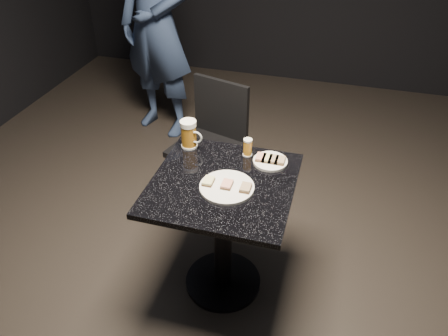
# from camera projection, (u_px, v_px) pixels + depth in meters

# --- Properties ---
(floor) EXTENTS (6.00, 6.00, 0.00)m
(floor) POSITION_uv_depth(u_px,v_px,m) (223.00, 282.00, 2.59)
(floor) COLOR black
(floor) RESTS_ON ground
(plate_large) EXTENTS (0.27, 0.27, 0.01)m
(plate_large) POSITION_uv_depth(u_px,v_px,m) (227.00, 187.00, 2.10)
(plate_large) COLOR white
(plate_large) RESTS_ON table
(plate_small) EXTENTS (0.18, 0.18, 0.01)m
(plate_small) POSITION_uv_depth(u_px,v_px,m) (270.00, 161.00, 2.28)
(plate_small) COLOR white
(plate_small) RESTS_ON table
(patron) EXTENTS (0.79, 0.63, 1.89)m
(patron) POSITION_uv_depth(u_px,v_px,m) (156.00, 25.00, 3.51)
(patron) COLOR navy
(patron) RESTS_ON floor
(table) EXTENTS (0.70, 0.70, 0.75)m
(table) POSITION_uv_depth(u_px,v_px,m) (223.00, 218.00, 2.29)
(table) COLOR black
(table) RESTS_ON floor
(beer_mug) EXTENTS (0.13, 0.09, 0.16)m
(beer_mug) POSITION_uv_depth(u_px,v_px,m) (189.00, 134.00, 2.36)
(beer_mug) COLOR white
(beer_mug) RESTS_ON table
(beer_tumbler) EXTENTS (0.05, 0.05, 0.10)m
(beer_tumbler) POSITION_uv_depth(u_px,v_px,m) (248.00, 147.00, 2.31)
(beer_tumbler) COLOR white
(beer_tumbler) RESTS_ON table
(chair) EXTENTS (0.51, 0.51, 0.88)m
(chair) POSITION_uv_depth(u_px,v_px,m) (212.00, 138.00, 2.95)
(chair) COLOR black
(chair) RESTS_ON floor
(canapes_on_plate_large) EXTENTS (0.24, 0.07, 0.02)m
(canapes_on_plate_large) POSITION_uv_depth(u_px,v_px,m) (227.00, 184.00, 2.09)
(canapes_on_plate_large) COLOR #4C3521
(canapes_on_plate_large) RESTS_ON plate_large
(canapes_on_plate_small) EXTENTS (0.15, 0.07, 0.02)m
(canapes_on_plate_small) POSITION_uv_depth(u_px,v_px,m) (270.00, 159.00, 2.27)
(canapes_on_plate_small) COLOR #4C3521
(canapes_on_plate_small) RESTS_ON plate_small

